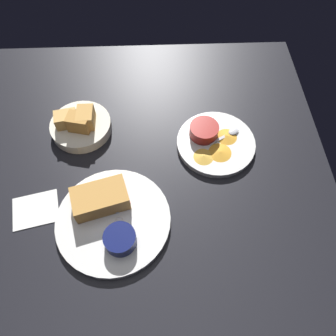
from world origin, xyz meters
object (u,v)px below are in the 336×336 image
at_px(plate_sandwich_main, 113,220).
at_px(ramekin_dark_sauce, 122,239).
at_px(sandwich_half_near, 100,198).
at_px(spoon_by_dark_ramekin, 118,218).
at_px(plate_chips_companion, 216,143).
at_px(spoon_by_gravy_ramekin, 230,134).
at_px(bread_basket_rear, 80,125).
at_px(ramekin_light_gravy, 204,130).

distance_m(plate_sandwich_main, ramekin_dark_sauce, 0.07).
distance_m(sandwich_half_near, spoon_by_dark_ramekin, 0.06).
xyz_separation_m(ramekin_dark_sauce, plate_chips_companion, (0.25, 0.27, -0.03)).
relative_size(sandwich_half_near, spoon_by_gravy_ramekin, 1.58).
height_order(spoon_by_gravy_ramekin, bread_basket_rear, bread_basket_rear).
distance_m(ramekin_dark_sauce, plate_chips_companion, 0.37).
xyz_separation_m(ramekin_light_gravy, spoon_by_gravy_ramekin, (0.07, -0.00, -0.01)).
height_order(sandwich_half_near, ramekin_light_gravy, sandwich_half_near).
relative_size(ramekin_dark_sauce, plate_chips_companion, 0.34).
bearing_deg(sandwich_half_near, ramekin_light_gravy, 36.86).
bearing_deg(spoon_by_dark_ramekin, spoon_by_gravy_ramekin, 38.91).
bearing_deg(bread_basket_rear, ramekin_dark_sauce, -69.00).
bearing_deg(ramekin_light_gravy, spoon_by_dark_ramekin, -132.72).
xyz_separation_m(spoon_by_dark_ramekin, plate_chips_companion, (0.26, 0.22, -0.01)).
xyz_separation_m(ramekin_dark_sauce, bread_basket_rear, (-0.13, 0.34, -0.01)).
height_order(sandwich_half_near, plate_chips_companion, sandwich_half_near).
height_order(spoon_by_dark_ramekin, plate_chips_companion, spoon_by_dark_ramekin).
xyz_separation_m(plate_sandwich_main, ramekin_dark_sauce, (0.03, -0.06, 0.03)).
bearing_deg(ramekin_light_gravy, bread_basket_rear, 173.53).
xyz_separation_m(plate_chips_companion, bread_basket_rear, (-0.38, 0.07, 0.02)).
height_order(plate_sandwich_main, spoon_by_gravy_ramekin, spoon_by_gravy_ramekin).
xyz_separation_m(sandwich_half_near, spoon_by_gravy_ramekin, (0.34, 0.20, -0.02)).
bearing_deg(plate_sandwich_main, ramekin_light_gravy, 45.62).
bearing_deg(bread_basket_rear, spoon_by_gravy_ramekin, -5.84).
xyz_separation_m(plate_sandwich_main, sandwich_half_near, (-0.03, 0.04, 0.03)).
height_order(sandwich_half_near, spoon_by_gravy_ramekin, sandwich_half_near).
relative_size(plate_chips_companion, spoon_by_gravy_ramekin, 2.33).
bearing_deg(sandwich_half_near, spoon_by_dark_ramekin, -46.23).
bearing_deg(ramekin_light_gravy, sandwich_half_near, -143.14).
distance_m(ramekin_dark_sauce, bread_basket_rear, 0.37).
height_order(ramekin_light_gravy, bread_basket_rear, bread_basket_rear).
bearing_deg(bread_basket_rear, spoon_by_dark_ramekin, -67.44).
xyz_separation_m(sandwich_half_near, plate_chips_companion, (0.30, 0.17, -0.03)).
bearing_deg(ramekin_dark_sauce, bread_basket_rear, 111.00).
distance_m(ramekin_light_gravy, bread_basket_rear, 0.35).
bearing_deg(spoon_by_gravy_ramekin, sandwich_half_near, -149.92).
bearing_deg(ramekin_light_gravy, spoon_by_gravy_ramekin, -2.82).
xyz_separation_m(plate_sandwich_main, bread_basket_rear, (-0.11, 0.28, 0.02)).
bearing_deg(sandwich_half_near, spoon_by_gravy_ramekin, 30.08).
relative_size(spoon_by_dark_ramekin, ramekin_light_gravy, 1.24).
relative_size(ramekin_dark_sauce, bread_basket_rear, 0.43).
xyz_separation_m(sandwich_half_near, spoon_by_dark_ramekin, (0.04, -0.04, -0.02)).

